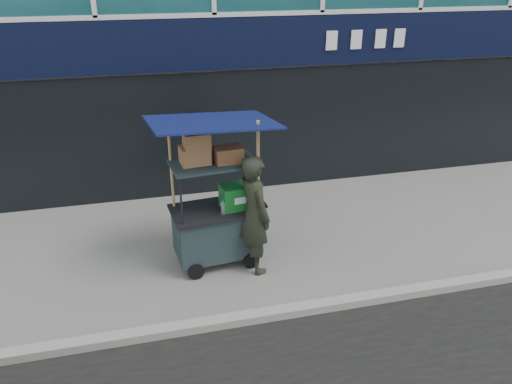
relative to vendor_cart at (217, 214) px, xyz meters
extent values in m
plane|color=gray|center=(0.48, -1.33, -0.82)|extent=(80.00, 80.00, 0.00)
cube|color=gray|center=(0.48, -1.53, -0.76)|extent=(80.00, 0.18, 0.12)
cube|color=black|center=(0.48, 2.53, 2.08)|extent=(15.68, 0.06, 0.90)
cube|color=black|center=(0.48, 2.57, 0.38)|extent=(15.68, 0.04, 2.40)
cube|color=black|center=(-0.02, 0.00, -0.31)|extent=(1.29, 0.84, 0.71)
cylinder|color=black|center=(-0.40, -0.42, -0.70)|extent=(0.25, 0.08, 0.24)
cylinder|color=black|center=(0.45, -0.33, -0.70)|extent=(0.25, 0.08, 0.24)
cube|color=black|center=(-0.02, 0.00, 0.06)|extent=(1.38, 0.93, 0.04)
cylinder|color=black|center=(-0.54, -0.36, 0.43)|extent=(0.03, 0.03, 0.76)
cylinder|color=black|center=(0.57, -0.24, 0.43)|extent=(0.03, 0.03, 0.76)
cylinder|color=black|center=(-0.61, 0.25, 0.43)|extent=(0.03, 0.03, 0.76)
cylinder|color=black|center=(0.51, 0.37, 0.43)|extent=(0.03, 0.03, 0.76)
cube|color=black|center=(-0.02, 0.00, 0.81)|extent=(1.29, 0.84, 0.03)
cylinder|color=#9A7A45|center=(0.57, -0.24, 0.32)|extent=(0.06, 0.06, 2.29)
cylinder|color=#9A7A45|center=(-0.61, 0.25, 0.27)|extent=(0.04, 0.04, 2.19)
cube|color=#0C1146|center=(-0.02, 0.00, 1.42)|extent=(1.86, 1.40, 0.20)
cube|color=#0E5C19|center=(0.33, -0.01, 0.26)|extent=(0.54, 0.41, 0.36)
cylinder|color=silver|center=(0.06, -0.19, 0.19)|extent=(0.07, 0.07, 0.20)
cylinder|color=#184AB8|center=(0.06, -0.19, 0.30)|extent=(0.04, 0.04, 0.02)
cube|color=brown|center=(-0.28, 0.03, 0.95)|extent=(0.44, 0.35, 0.25)
cube|color=olive|center=(0.19, -0.03, 0.94)|extent=(0.42, 0.32, 0.22)
cube|color=brown|center=(-0.24, 0.01, 1.18)|extent=(0.38, 0.30, 0.20)
imported|color=black|center=(0.50, -0.33, 0.09)|extent=(0.62, 0.77, 1.83)
camera|label=1|loc=(-1.02, -6.57, 3.44)|focal=35.00mm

